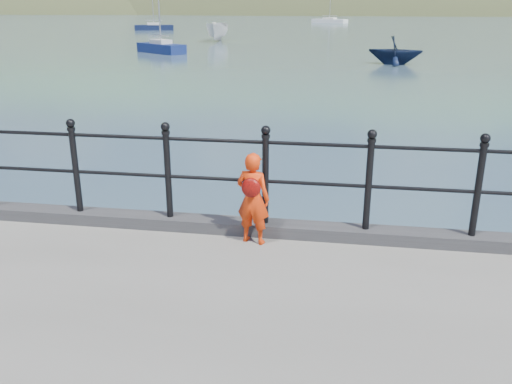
% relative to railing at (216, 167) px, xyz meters
% --- Properties ---
extents(ground, '(600.00, 600.00, 0.00)m').
position_rel_railing_xyz_m(ground, '(-0.00, 0.15, -1.82)').
color(ground, '#2D4251').
rests_on(ground, ground).
extents(kerb, '(60.00, 0.30, 0.15)m').
position_rel_railing_xyz_m(kerb, '(-0.00, -0.00, -0.75)').
color(kerb, '#28282B').
rests_on(kerb, quay).
extents(railing, '(18.11, 0.11, 1.20)m').
position_rel_railing_xyz_m(railing, '(0.00, 0.00, 0.00)').
color(railing, black).
rests_on(railing, kerb).
extents(far_shore, '(830.00, 200.00, 156.00)m').
position_rel_railing_xyz_m(far_shore, '(38.34, 239.56, -24.39)').
color(far_shore, '#333A21').
rests_on(far_shore, ground).
extents(child, '(0.45, 0.36, 1.09)m').
position_rel_railing_xyz_m(child, '(0.50, -0.27, -0.27)').
color(child, red).
rests_on(child, quay).
extents(launch_white, '(2.12, 5.03, 1.91)m').
position_rel_railing_xyz_m(launch_white, '(-11.07, 47.60, -0.87)').
color(launch_white, silver).
rests_on(launch_white, ground).
extents(launch_navy, '(3.65, 3.29, 1.71)m').
position_rel_railing_xyz_m(launch_navy, '(4.43, 29.39, -0.97)').
color(launch_navy, black).
rests_on(launch_navy, ground).
extents(sailboat_deep, '(6.76, 4.75, 9.68)m').
position_rel_railing_xyz_m(sailboat_deep, '(-1.98, 98.60, -1.48)').
color(sailboat_deep, white).
rests_on(sailboat_deep, ground).
extents(sailboat_port, '(4.46, 3.81, 6.73)m').
position_rel_railing_xyz_m(sailboat_port, '(-12.46, 34.60, -1.48)').
color(sailboat_port, navy).
rests_on(sailboat_port, ground).
extents(sailboat_left, '(5.47, 3.28, 7.56)m').
position_rel_railing_xyz_m(sailboat_left, '(-24.85, 68.23, -1.48)').
color(sailboat_left, black).
rests_on(sailboat_left, ground).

